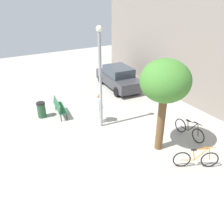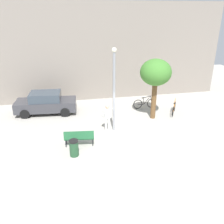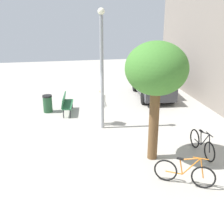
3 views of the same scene
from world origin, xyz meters
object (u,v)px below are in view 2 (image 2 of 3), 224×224
at_px(lamppost, 114,87).
at_px(trash_bin, 74,148).
at_px(parked_car_charcoal, 46,103).
at_px(bicycle_orange, 174,108).
at_px(plaza_tree, 156,73).
at_px(person_by_lamppost, 107,116).
at_px(park_bench, 79,137).
at_px(bicycle_black, 145,103).

bearing_deg(lamppost, trash_bin, -136.99).
bearing_deg(parked_car_charcoal, lamppost, -41.00).
relative_size(bicycle_orange, trash_bin, 1.80).
bearing_deg(plaza_tree, person_by_lamppost, -159.53).
xyz_separation_m(lamppost, plaza_tree, (3.01, 1.29, 0.31)).
bearing_deg(person_by_lamppost, plaza_tree, 20.47).
xyz_separation_m(lamppost, park_bench, (-2.22, -1.47, -2.25)).
bearing_deg(bicycle_black, person_by_lamppost, -138.05).
xyz_separation_m(person_by_lamppost, bicycle_orange, (5.15, 1.69, -0.58)).
distance_m(person_by_lamppost, trash_bin, 3.27).
bearing_deg(person_by_lamppost, lamppost, -3.26).
bearing_deg(parked_car_charcoal, bicycle_black, -3.94).
distance_m(bicycle_orange, trash_bin, 8.37).
bearing_deg(trash_bin, park_bench, 70.01).
distance_m(plaza_tree, parked_car_charcoal, 7.89).
relative_size(park_bench, parked_car_charcoal, 0.38).
height_order(plaza_tree, bicycle_black, plaza_tree).
xyz_separation_m(park_bench, parked_car_charcoal, (-1.94, 5.10, 0.23)).
relative_size(person_by_lamppost, plaza_tree, 0.41).
bearing_deg(park_bench, bicycle_black, 41.08).
bearing_deg(parked_car_charcoal, park_bench, -69.12).
xyz_separation_m(park_bench, plaza_tree, (5.23, 2.77, 2.56)).
xyz_separation_m(park_bench, bicycle_black, (5.28, 4.60, -0.16)).
bearing_deg(bicycle_orange, lamppost, -160.13).
distance_m(park_bench, parked_car_charcoal, 5.46).
bearing_deg(bicycle_black, trash_bin, -135.51).
bearing_deg(parked_car_charcoal, plaza_tree, -17.99).
height_order(bicycle_orange, trash_bin, bicycle_orange).
bearing_deg(bicycle_orange, park_bench, -155.41).
distance_m(park_bench, bicycle_orange, 7.66).
xyz_separation_m(plaza_tree, trash_bin, (-5.56, -3.68, -2.66)).
bearing_deg(parked_car_charcoal, person_by_lamppost, -43.70).
height_order(lamppost, bicycle_black, lamppost).
bearing_deg(bicycle_orange, parked_car_charcoal, 167.91).
xyz_separation_m(bicycle_black, parked_car_charcoal, (-7.22, 0.50, 0.39)).
distance_m(plaza_tree, bicycle_orange, 3.26).
xyz_separation_m(lamppost, bicycle_black, (3.05, 3.13, -2.41)).
relative_size(lamppost, person_by_lamppost, 2.99).
xyz_separation_m(bicycle_black, trash_bin, (-5.61, -5.51, 0.06)).
xyz_separation_m(park_bench, trash_bin, (-0.33, -0.91, -0.11)).
height_order(park_bench, bicycle_orange, bicycle_orange).
relative_size(bicycle_black, trash_bin, 2.08).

